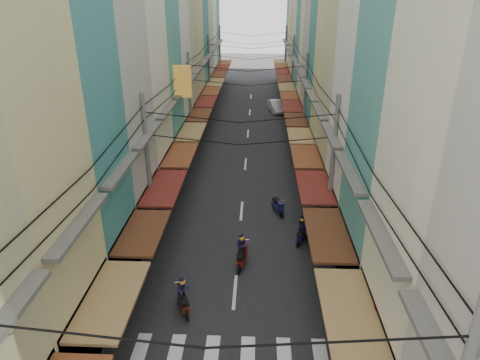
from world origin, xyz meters
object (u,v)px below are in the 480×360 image
(white_car, at_px, (276,112))
(bicycle, at_px, (405,311))
(market_umbrella, at_px, (429,314))
(traffic_sign, at_px, (372,327))

(white_car, distance_m, bicycle, 33.76)
(bicycle, distance_m, market_umbrella, 3.47)
(traffic_sign, bearing_deg, white_car, 93.01)
(bicycle, bearing_deg, white_car, -1.86)
(white_car, relative_size, bicycle, 2.83)
(bicycle, relative_size, traffic_sign, 0.52)
(bicycle, xyz_separation_m, traffic_sign, (-2.52, -3.48, 2.27))
(white_car, bearing_deg, market_umbrella, -95.13)
(white_car, relative_size, traffic_sign, 1.46)
(market_umbrella, xyz_separation_m, traffic_sign, (-2.22, -0.81, 0.07))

